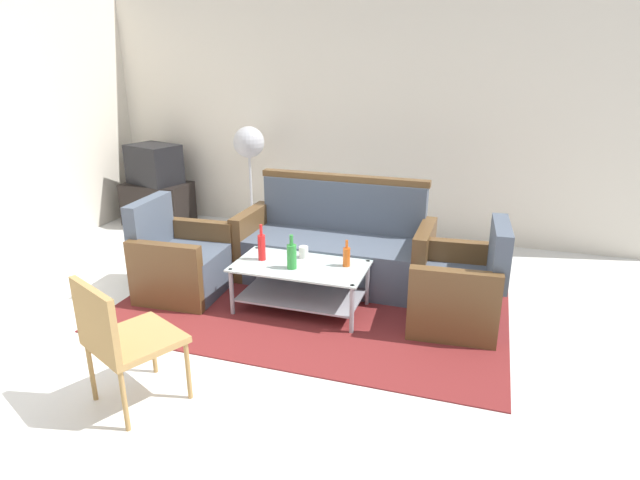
{
  "coord_description": "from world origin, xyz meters",
  "views": [
    {
      "loc": [
        1.4,
        -3.0,
        2.06
      ],
      "look_at": [
        0.17,
        0.79,
        0.65
      ],
      "focal_mm": 29.77,
      "sensor_mm": 36.0,
      "label": 1
    }
  ],
  "objects_px": {
    "armchair_right": "(458,291)",
    "armchair_left": "(181,263)",
    "cup": "(304,252)",
    "bottle_green": "(292,256)",
    "couch": "(335,249)",
    "bottle_red": "(262,247)",
    "television": "(154,164)",
    "pedestal_fan": "(249,149)",
    "wicker_chair": "(120,334)",
    "bottle_orange": "(347,256)",
    "tv_stand": "(158,203)",
    "coffee_table": "(301,280)"
  },
  "relations": [
    {
      "from": "armchair_right",
      "to": "armchair_left",
      "type": "bearing_deg",
      "value": 90.14
    },
    {
      "from": "cup",
      "to": "bottle_green",
      "type": "bearing_deg",
      "value": -92.47
    },
    {
      "from": "couch",
      "to": "bottle_red",
      "type": "bearing_deg",
      "value": 58.18
    },
    {
      "from": "television",
      "to": "pedestal_fan",
      "type": "bearing_deg",
      "value": -160.92
    },
    {
      "from": "cup",
      "to": "armchair_right",
      "type": "bearing_deg",
      "value": -0.32
    },
    {
      "from": "wicker_chair",
      "to": "bottle_orange",
      "type": "bearing_deg",
      "value": 85.91
    },
    {
      "from": "bottle_green",
      "to": "pedestal_fan",
      "type": "xyz_separation_m",
      "value": [
        -1.24,
        1.88,
        0.49
      ]
    },
    {
      "from": "wicker_chair",
      "to": "armchair_left",
      "type": "bearing_deg",
      "value": 135.79
    },
    {
      "from": "bottle_orange",
      "to": "tv_stand",
      "type": "bearing_deg",
      "value": 150.55
    },
    {
      "from": "armchair_left",
      "to": "television",
      "type": "xyz_separation_m",
      "value": [
        -1.42,
        1.76,
        0.47
      ]
    },
    {
      "from": "bottle_orange",
      "to": "bottle_red",
      "type": "relative_size",
      "value": 0.72
    },
    {
      "from": "armchair_right",
      "to": "wicker_chair",
      "type": "bearing_deg",
      "value": 129.07
    },
    {
      "from": "coffee_table",
      "to": "pedestal_fan",
      "type": "distance_m",
      "value": 2.33
    },
    {
      "from": "bottle_red",
      "to": "wicker_chair",
      "type": "relative_size",
      "value": 0.37
    },
    {
      "from": "bottle_red",
      "to": "couch",
      "type": "bearing_deg",
      "value": 57.54
    },
    {
      "from": "bottle_orange",
      "to": "cup",
      "type": "distance_m",
      "value": 0.41
    },
    {
      "from": "armchair_right",
      "to": "bottle_orange",
      "type": "xyz_separation_m",
      "value": [
        -0.9,
        -0.06,
        0.21
      ]
    },
    {
      "from": "bottle_green",
      "to": "television",
      "type": "bearing_deg",
      "value": 143.89
    },
    {
      "from": "bottle_red",
      "to": "bottle_green",
      "type": "bearing_deg",
      "value": -17.82
    },
    {
      "from": "cup",
      "to": "pedestal_fan",
      "type": "height_order",
      "value": "pedestal_fan"
    },
    {
      "from": "bottle_orange",
      "to": "tv_stand",
      "type": "height_order",
      "value": "bottle_orange"
    },
    {
      "from": "pedestal_fan",
      "to": "cup",
      "type": "bearing_deg",
      "value": -52.56
    },
    {
      "from": "couch",
      "to": "television",
      "type": "distance_m",
      "value": 2.88
    },
    {
      "from": "armchair_left",
      "to": "bottle_green",
      "type": "xyz_separation_m",
      "value": [
        1.09,
        -0.08,
        0.23
      ]
    },
    {
      "from": "couch",
      "to": "bottle_green",
      "type": "relative_size",
      "value": 6.33
    },
    {
      "from": "pedestal_fan",
      "to": "wicker_chair",
      "type": "xyz_separation_m",
      "value": [
        0.71,
        -3.34,
        -0.52
      ]
    },
    {
      "from": "television",
      "to": "armchair_right",
      "type": "bearing_deg",
      "value": 174.37
    },
    {
      "from": "bottle_red",
      "to": "armchair_right",
      "type": "bearing_deg",
      "value": 5.19
    },
    {
      "from": "armchair_left",
      "to": "bottle_green",
      "type": "height_order",
      "value": "armchair_left"
    },
    {
      "from": "coffee_table",
      "to": "wicker_chair",
      "type": "height_order",
      "value": "wicker_chair"
    },
    {
      "from": "couch",
      "to": "tv_stand",
      "type": "xyz_separation_m",
      "value": [
        -2.65,
        1.05,
        -0.06
      ]
    },
    {
      "from": "cup",
      "to": "tv_stand",
      "type": "bearing_deg",
      "value": 147.98
    },
    {
      "from": "couch",
      "to": "coffee_table",
      "type": "xyz_separation_m",
      "value": [
        -0.09,
        -0.7,
        -0.04
      ]
    },
    {
      "from": "coffee_table",
      "to": "bottle_orange",
      "type": "relative_size",
      "value": 4.9
    },
    {
      "from": "armchair_right",
      "to": "bottle_orange",
      "type": "distance_m",
      "value": 0.93
    },
    {
      "from": "armchair_left",
      "to": "armchair_right",
      "type": "relative_size",
      "value": 1.0
    },
    {
      "from": "armchair_right",
      "to": "bottle_orange",
      "type": "relative_size",
      "value": 3.78
    },
    {
      "from": "armchair_right",
      "to": "bottle_green",
      "type": "distance_m",
      "value": 1.35
    },
    {
      "from": "bottle_green",
      "to": "television",
      "type": "xyz_separation_m",
      "value": [
        -2.52,
        1.84,
        0.24
      ]
    },
    {
      "from": "bottle_orange",
      "to": "bottle_red",
      "type": "bearing_deg",
      "value": -173.34
    },
    {
      "from": "cup",
      "to": "bottle_red",
      "type": "bearing_deg",
      "value": -154.11
    },
    {
      "from": "bottle_orange",
      "to": "pedestal_fan",
      "type": "bearing_deg",
      "value": 134.05
    },
    {
      "from": "bottle_red",
      "to": "tv_stand",
      "type": "height_order",
      "value": "bottle_red"
    },
    {
      "from": "couch",
      "to": "cup",
      "type": "xyz_separation_m",
      "value": [
        -0.12,
        -0.53,
        0.14
      ]
    },
    {
      "from": "armchair_right",
      "to": "pedestal_fan",
      "type": "bearing_deg",
      "value": 53.44
    },
    {
      "from": "bottle_red",
      "to": "coffee_table",
      "type": "bearing_deg",
      "value": -1.61
    },
    {
      "from": "cup",
      "to": "pedestal_fan",
      "type": "xyz_separation_m",
      "value": [
        -1.25,
        1.63,
        0.55
      ]
    },
    {
      "from": "bottle_red",
      "to": "pedestal_fan",
      "type": "height_order",
      "value": "pedestal_fan"
    },
    {
      "from": "coffee_table",
      "to": "wicker_chair",
      "type": "distance_m",
      "value": 1.66
    },
    {
      "from": "armchair_left",
      "to": "pedestal_fan",
      "type": "bearing_deg",
      "value": -178.39
    }
  ]
}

